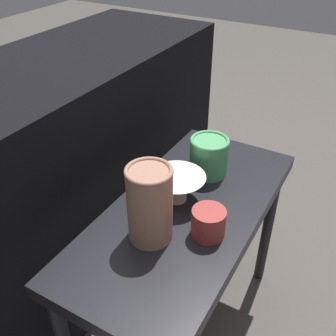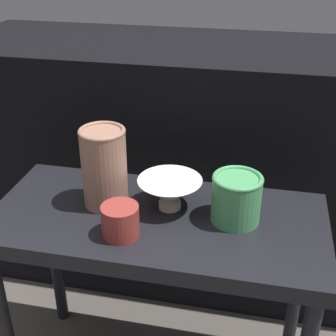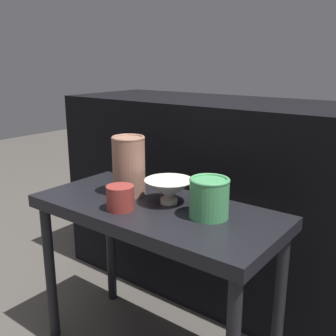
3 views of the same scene
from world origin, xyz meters
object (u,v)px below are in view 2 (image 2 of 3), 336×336
vase_textured_left (104,167)px  vase_colorful_right (236,198)px  bowl (170,191)px  cup (120,221)px

vase_textured_left → vase_colorful_right: 0.32m
bowl → cup: 0.16m
vase_textured_left → cup: vase_textured_left is taller
bowl → cup: bowl is taller
vase_colorful_right → cup: size_ratio=1.39×
bowl → vase_colorful_right: 0.16m
cup → bowl: bearing=57.8°
vase_textured_left → vase_colorful_right: (0.32, -0.01, -0.04)m
bowl → vase_colorful_right: size_ratio=1.33×
vase_textured_left → cup: size_ratio=2.37×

